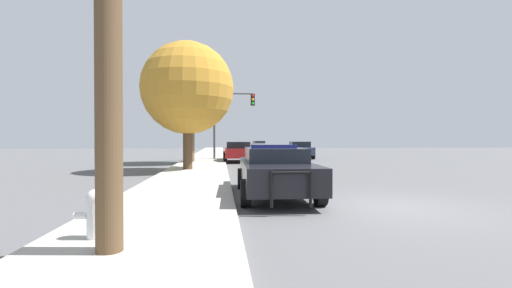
% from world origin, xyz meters
% --- Properties ---
extents(ground_plane, '(110.00, 110.00, 0.00)m').
position_xyz_m(ground_plane, '(0.00, 0.00, 0.00)').
color(ground_plane, '#565659').
extents(sidewalk_left, '(3.00, 110.00, 0.13)m').
position_xyz_m(sidewalk_left, '(-5.10, 0.00, 0.07)').
color(sidewalk_left, '#ADA89E').
rests_on(sidewalk_left, ground_plane).
extents(police_car, '(2.13, 5.02, 1.44)m').
position_xyz_m(police_car, '(-2.40, 1.82, 0.73)').
color(police_car, black).
rests_on(police_car, ground_plane).
extents(fire_hydrant, '(0.62, 0.27, 0.73)m').
position_xyz_m(fire_hydrant, '(-5.76, -2.44, 0.52)').
color(fire_hydrant, white).
rests_on(fire_hydrant, sidewalk_left).
extents(traffic_light, '(3.15, 0.35, 5.10)m').
position_xyz_m(traffic_light, '(-3.18, 18.32, 3.70)').
color(traffic_light, '#424247').
rests_on(traffic_light, sidewalk_left).
extents(car_background_oncoming, '(2.23, 4.55, 1.41)m').
position_xyz_m(car_background_oncoming, '(2.74, 20.66, 0.75)').
color(car_background_oncoming, '#333856').
rests_on(car_background_oncoming, ground_plane).
extents(car_background_midblock, '(2.04, 4.60, 1.43)m').
position_xyz_m(car_background_midblock, '(-2.73, 16.53, 0.77)').
color(car_background_midblock, maroon).
rests_on(car_background_midblock, ground_plane).
extents(car_background_distant, '(2.20, 4.36, 1.38)m').
position_xyz_m(car_background_distant, '(1.86, 44.16, 0.75)').
color(car_background_distant, '#B7B7BC').
rests_on(car_background_distant, ground_plane).
extents(tree_sidewalk_mid, '(4.64, 4.64, 6.79)m').
position_xyz_m(tree_sidewalk_mid, '(-5.85, 15.05, 4.58)').
color(tree_sidewalk_mid, brown).
rests_on(tree_sidewalk_mid, sidewalk_left).
extents(tree_sidewalk_near, '(4.53, 4.53, 6.26)m').
position_xyz_m(tree_sidewalk_near, '(-5.55, 9.41, 4.11)').
color(tree_sidewalk_near, '#4C3823').
rests_on(tree_sidewalk_near, sidewalk_left).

